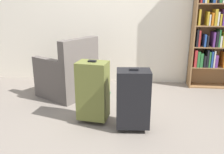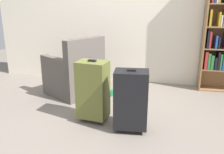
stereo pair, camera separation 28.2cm
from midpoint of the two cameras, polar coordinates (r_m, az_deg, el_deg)
ground_plane at (r=2.84m, az=0.43°, el=-11.99°), size 8.42×8.42×0.00m
back_wall at (r=4.31m, az=5.51°, el=15.96°), size 4.81×0.10×2.60m
armchair at (r=3.78m, az=-6.57°, el=0.63°), size 0.96×0.96×0.90m
mug at (r=3.75m, az=1.96°, el=-3.74°), size 0.12×0.08×0.10m
suitcase_black at (r=2.66m, az=7.53°, el=-5.31°), size 0.38×0.28×0.71m
suitcase_olive at (r=2.86m, az=-1.73°, el=-3.10°), size 0.38×0.30×0.76m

